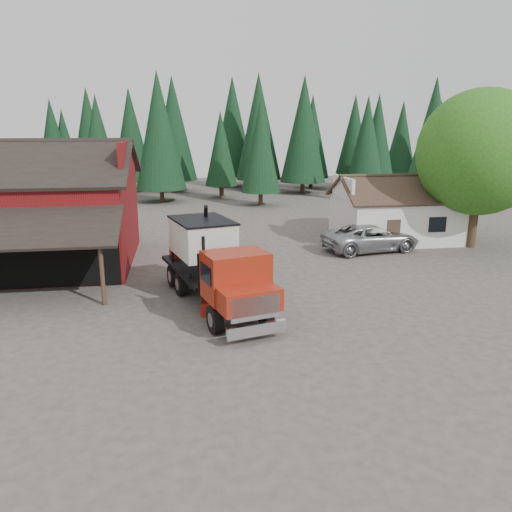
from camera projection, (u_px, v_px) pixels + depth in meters
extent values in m
plane|color=#473F37|center=(233.00, 315.00, 21.29)|extent=(120.00, 120.00, 0.00)
cube|color=maroon|center=(24.00, 222.00, 28.65)|extent=(12.00, 10.00, 5.00)
cube|color=black|center=(1.00, 163.00, 25.37)|extent=(12.80, 5.53, 2.35)
cube|color=black|center=(29.00, 157.00, 30.16)|extent=(12.80, 5.53, 2.35)
cube|color=maroon|center=(127.00, 159.00, 28.63)|extent=(0.25, 7.00, 2.00)
cylinder|color=#382619|center=(102.00, 275.00, 22.14)|extent=(0.20, 0.20, 2.80)
cube|color=silver|center=(396.00, 219.00, 35.24)|extent=(8.00, 6.00, 3.00)
cube|color=#38281E|center=(408.00, 189.00, 33.24)|extent=(8.60, 3.42, 1.80)
cube|color=#38281E|center=(390.00, 184.00, 36.11)|extent=(8.60, 3.42, 1.80)
cube|color=silver|center=(343.00, 188.00, 34.09)|extent=(0.20, 4.20, 1.50)
cube|color=silver|center=(452.00, 186.00, 35.25)|extent=(0.20, 4.20, 1.50)
cube|color=#38281E|center=(393.00, 235.00, 32.25)|extent=(0.90, 0.06, 2.00)
cube|color=black|center=(437.00, 225.00, 32.54)|extent=(1.20, 0.06, 1.00)
cylinder|color=#382619|center=(473.00, 223.00, 32.92)|extent=(0.60, 0.60, 3.20)
sphere|color=#1F5E15|center=(481.00, 152.00, 31.76)|extent=(8.00, 8.00, 8.00)
sphere|color=#1F5E15|center=(455.00, 171.00, 32.66)|extent=(4.40, 4.40, 4.40)
sphere|color=#1F5E15|center=(501.00, 168.00, 31.37)|extent=(4.80, 4.80, 4.80)
cylinder|color=#382619|center=(261.00, 198.00, 50.67)|extent=(0.44, 0.44, 1.60)
cone|color=black|center=(261.00, 147.00, 49.39)|extent=(3.96, 3.96, 9.00)
cylinder|color=#382619|center=(427.00, 200.00, 49.16)|extent=(0.44, 0.44, 1.60)
cone|color=black|center=(432.00, 136.00, 47.63)|extent=(4.84, 4.84, 11.00)
cylinder|color=#382619|center=(162.00, 195.00, 53.06)|extent=(0.44, 0.44, 1.60)
cone|color=black|center=(159.00, 131.00, 51.40)|extent=(5.28, 5.28, 12.00)
cylinder|color=black|center=(215.00, 319.00, 19.27)|extent=(0.64, 1.18, 1.12)
cylinder|color=black|center=(265.00, 311.00, 20.10)|extent=(0.64, 1.18, 1.12)
cylinder|color=black|center=(181.00, 284.00, 23.60)|extent=(0.64, 1.18, 1.12)
cylinder|color=black|center=(223.00, 279.00, 24.44)|extent=(0.64, 1.18, 1.12)
cylinder|color=black|center=(173.00, 276.00, 24.87)|extent=(0.64, 1.18, 1.12)
cylinder|color=black|center=(214.00, 271.00, 25.70)|extent=(0.64, 1.18, 1.12)
cube|color=black|center=(213.00, 283.00, 22.47)|extent=(3.37, 8.76, 0.41)
cube|color=silver|center=(257.00, 330.00, 18.28)|extent=(2.31, 0.79, 0.46)
cube|color=silver|center=(255.00, 308.00, 18.17)|extent=(1.90, 0.60, 0.92)
cube|color=maroon|center=(249.00, 299.00, 18.67)|extent=(2.56, 1.88, 0.87)
cube|color=maroon|center=(236.00, 275.00, 19.71)|extent=(2.81, 2.31, 1.89)
cube|color=black|center=(244.00, 273.00, 18.91)|extent=(2.09, 0.64, 0.92)
cylinder|color=black|center=(204.00, 259.00, 19.98)|extent=(0.18, 0.18, 1.83)
cube|color=black|center=(227.00, 270.00, 20.62)|extent=(2.44, 0.77, 1.63)
cube|color=black|center=(203.00, 269.00, 23.67)|extent=(4.05, 6.39, 0.16)
cube|color=beige|center=(203.00, 238.00, 23.29)|extent=(3.14, 3.86, 1.63)
cone|color=beige|center=(203.00, 259.00, 23.55)|extent=(2.75, 2.75, 0.71)
cube|color=black|center=(202.00, 220.00, 23.08)|extent=(3.27, 3.99, 0.08)
cylinder|color=black|center=(206.00, 233.00, 24.82)|extent=(0.19, 2.26, 3.11)
cube|color=maroon|center=(177.00, 253.00, 25.53)|extent=(0.80, 0.95, 0.46)
cylinder|color=silver|center=(256.00, 296.00, 21.06)|extent=(0.82, 1.13, 0.57)
imported|color=#A6A8AE|center=(371.00, 238.00, 32.09)|extent=(6.65, 3.88, 1.74)
cube|color=maroon|center=(210.00, 306.00, 21.42)|extent=(0.87, 1.20, 0.60)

